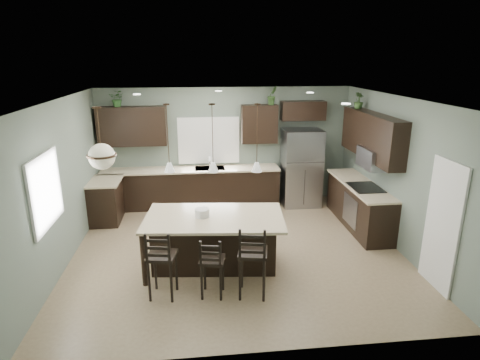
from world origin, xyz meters
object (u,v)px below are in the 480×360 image
object	(u,v)px
bar_stool_left	(162,263)
kitchen_island	(215,242)
refrigerator	(301,168)
bar_stool_right	(253,260)
serving_dish	(202,213)
bar_stool_center	(212,266)
plant_back_left	(117,98)

from	to	relation	value
bar_stool_left	kitchen_island	bearing A→B (deg)	55.24
refrigerator	bar_stool_right	distance (m)	4.15
kitchen_island	serving_dish	world-z (taller)	serving_dish
bar_stool_center	bar_stool_right	bearing A→B (deg)	5.24
serving_dish	bar_stool_left	distance (m)	1.12
serving_dish	bar_stool_right	distance (m)	1.26
kitchen_island	bar_stool_right	size ratio (longest dim) A/B	1.98
serving_dish	bar_stool_center	bearing A→B (deg)	-82.37
refrigerator	bar_stool_left	bearing A→B (deg)	-129.76
kitchen_island	serving_dish	xyz separation A→B (m)	(-0.20, 0.02, 0.53)
serving_dish	plant_back_left	bearing A→B (deg)	119.88
kitchen_island	plant_back_left	world-z (taller)	plant_back_left
refrigerator	bar_stool_right	world-z (taller)	refrigerator
bar_stool_left	bar_stool_center	size ratio (longest dim) A/B	1.13
serving_dish	plant_back_left	xyz separation A→B (m)	(-1.78, 3.10, 1.59)
serving_dish	bar_stool_right	xyz separation A→B (m)	(0.72, -0.94, -0.41)
bar_stool_left	plant_back_left	distance (m)	4.57
bar_stool_left	refrigerator	bearing A→B (deg)	60.74
refrigerator	plant_back_left	distance (m)	4.53
bar_stool_center	plant_back_left	world-z (taller)	plant_back_left
bar_stool_right	plant_back_left	size ratio (longest dim) A/B	3.15
serving_dish	bar_stool_right	size ratio (longest dim) A/B	0.21
bar_stool_center	plant_back_left	distance (m)	4.89
serving_dish	bar_stool_right	world-z (taller)	bar_stool_right
refrigerator	bar_stool_right	xyz separation A→B (m)	(-1.70, -3.77, -0.34)
serving_dish	bar_stool_center	world-z (taller)	serving_dish
bar_stool_left	plant_back_left	xyz separation A→B (m)	(-1.16, 3.93, 2.03)
refrigerator	bar_stool_left	size ratio (longest dim) A/B	1.68
refrigerator	bar_stool_center	distance (m)	4.40
kitchen_island	serving_dish	size ratio (longest dim) A/B	9.59
serving_dish	plant_back_left	world-z (taller)	plant_back_left
bar_stool_left	bar_stool_right	xyz separation A→B (m)	(1.34, -0.12, 0.03)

